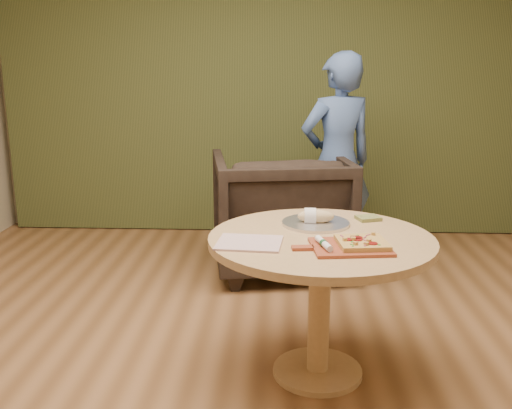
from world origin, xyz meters
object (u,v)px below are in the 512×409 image
object	(u,v)px
pizza_paddle	(348,247)
armchair	(280,206)
person_standing	(337,161)
serving_tray	(316,223)
bread_roll	(314,216)
flatbread_pizza	(362,242)
cutlery_roll	(324,243)
pedestal_table	(320,263)

from	to	relation	value
pizza_paddle	armchair	bearing A→B (deg)	93.69
person_standing	serving_tray	bearing A→B (deg)	58.21
pizza_paddle	bread_roll	world-z (taller)	bread_roll
pizza_paddle	bread_roll	size ratio (longest dim) A/B	2.39
bread_roll	person_standing	xyz separation A→B (m)	(0.26, 1.51, 0.04)
serving_tray	armchair	distance (m)	1.39
pizza_paddle	serving_tray	world-z (taller)	serving_tray
serving_tray	person_standing	world-z (taller)	person_standing
bread_roll	flatbread_pizza	bearing A→B (deg)	-63.08
pizza_paddle	person_standing	bearing A→B (deg)	79.74
cutlery_roll	person_standing	world-z (taller)	person_standing
flatbread_pizza	bread_roll	size ratio (longest dim) A/B	1.26
armchair	serving_tray	bearing A→B (deg)	89.15
serving_tray	person_standing	bearing A→B (deg)	80.65
pizza_paddle	serving_tray	distance (m)	0.42
pizza_paddle	flatbread_pizza	world-z (taller)	flatbread_pizza
bread_roll	person_standing	bearing A→B (deg)	80.33
serving_tray	bread_roll	world-z (taller)	bread_roll
pedestal_table	cutlery_roll	world-z (taller)	cutlery_roll
cutlery_roll	person_standing	size ratio (longest dim) A/B	0.12
person_standing	bread_roll	bearing A→B (deg)	57.88
pizza_paddle	person_standing	distance (m)	1.92
pizza_paddle	cutlery_roll	xyz separation A→B (m)	(-0.11, -0.02, 0.02)
pizza_paddle	bread_roll	xyz separation A→B (m)	(-0.13, 0.40, 0.04)
person_standing	flatbread_pizza	bearing A→B (deg)	65.75
pizza_paddle	cutlery_roll	size ratio (longest dim) A/B	2.34
cutlery_roll	flatbread_pizza	bearing A→B (deg)	-5.06
flatbread_pizza	person_standing	xyz separation A→B (m)	(0.06, 1.90, 0.06)
pedestal_table	serving_tray	distance (m)	0.26
flatbread_pizza	bread_roll	xyz separation A→B (m)	(-0.20, 0.39, 0.02)
pedestal_table	serving_tray	bearing A→B (deg)	94.12
pedestal_table	pizza_paddle	bearing A→B (deg)	-59.45
pizza_paddle	armchair	world-z (taller)	armchair
cutlery_roll	serving_tray	distance (m)	0.42
flatbread_pizza	serving_tray	xyz separation A→B (m)	(-0.19, 0.39, -0.02)
serving_tray	pizza_paddle	bearing A→B (deg)	-72.64
pedestal_table	flatbread_pizza	bearing A→B (deg)	-45.26
pizza_paddle	flatbread_pizza	xyz separation A→B (m)	(0.06, 0.01, 0.02)
bread_roll	pedestal_table	bearing A→B (deg)	-83.54
pizza_paddle	cutlery_roll	bearing A→B (deg)	-176.23
pedestal_table	person_standing	distance (m)	1.76
flatbread_pizza	bread_roll	bearing A→B (deg)	116.92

